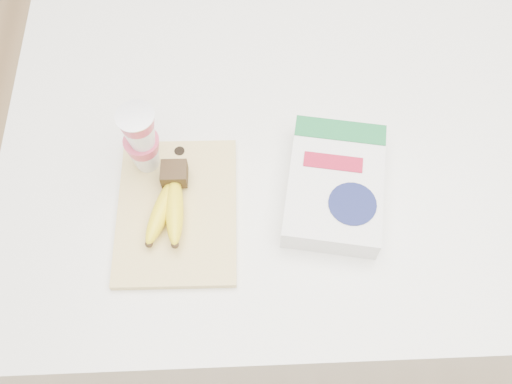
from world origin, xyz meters
TOP-DOWN VIEW (x-y plane):
  - table at (0.00, 0.00)m, footprint 1.27×0.84m
  - cutting_board at (-0.28, -0.14)m, footprint 0.22×0.30m
  - bananas at (-0.29, -0.14)m, footprint 0.08×0.17m
  - yogurt_stack at (-0.34, -0.04)m, footprint 0.07×0.07m
  - cereal_box at (0.01, -0.11)m, footprint 0.21×0.28m

SIDE VIEW (x-z plane):
  - table at x=0.00m, z-range 0.00..0.95m
  - cutting_board at x=-0.28m, z-range 0.95..0.96m
  - cereal_box at x=0.01m, z-range 0.95..1.01m
  - bananas at x=-0.29m, z-range 0.96..1.01m
  - yogurt_stack at x=-0.34m, z-range 0.97..1.13m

